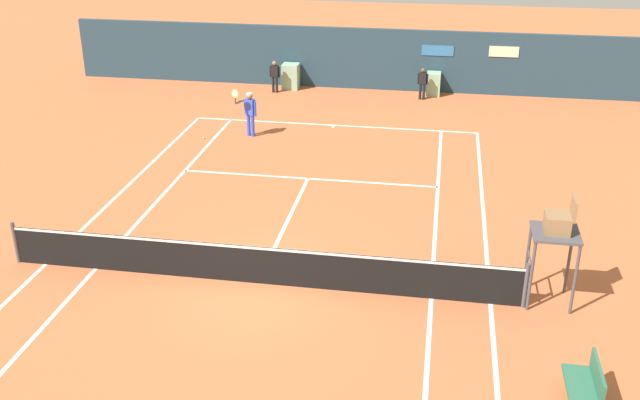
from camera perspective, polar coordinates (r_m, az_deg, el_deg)
ground_plane at (r=17.62m, az=-4.43°, el=-5.51°), size 80.00×80.00×0.01m
tennis_net at (r=16.89m, az=-4.95°, el=-4.97°), size 12.10×0.10×1.07m
sponsor_back_wall at (r=32.31m, az=2.55°, el=10.89°), size 25.00×1.02×2.62m
umpire_chair at (r=16.38m, az=17.95°, el=-2.38°), size 1.00×1.00×2.52m
player_bench at (r=14.07m, az=20.05°, el=-13.23°), size 0.54×1.16×0.88m
player_on_baseline at (r=26.29m, az=-5.52°, el=6.97°), size 0.80×0.65×1.83m
ball_kid_right_post at (r=30.98m, az=8.00°, el=9.14°), size 0.44×0.20×1.33m
ball_kid_left_post at (r=31.77m, az=-3.55°, el=9.74°), size 0.46×0.19×1.37m
tennis_ball_near_service_line at (r=26.50m, az=-9.06°, el=4.80°), size 0.07×0.07×0.07m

